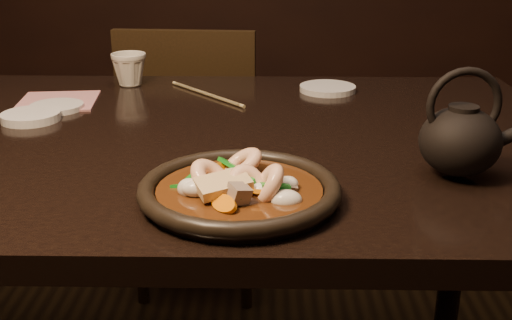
{
  "coord_description": "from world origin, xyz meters",
  "views": [
    {
      "loc": [
        0.24,
        -1.08,
        1.1
      ],
      "look_at": [
        0.23,
        -0.27,
        0.8
      ],
      "focal_mm": 45.0,
      "sensor_mm": 36.0,
      "label": 1
    }
  ],
  "objects_px": {
    "teapot": "(461,137)",
    "plate": "(239,191)",
    "table": "(134,173)",
    "chair": "(195,154)",
    "tea_cup": "(129,68)"
  },
  "relations": [
    {
      "from": "chair",
      "to": "plate",
      "type": "distance_m",
      "value": 1.06
    },
    {
      "from": "chair",
      "to": "teapot",
      "type": "relative_size",
      "value": 5.24
    },
    {
      "from": "tea_cup",
      "to": "chair",
      "type": "bearing_deg",
      "value": 73.65
    },
    {
      "from": "plate",
      "to": "teapot",
      "type": "xyz_separation_m",
      "value": [
        0.32,
        0.1,
        0.05
      ]
    },
    {
      "from": "chair",
      "to": "plate",
      "type": "bearing_deg",
      "value": 103.73
    },
    {
      "from": "table",
      "to": "tea_cup",
      "type": "bearing_deg",
      "value": 101.71
    },
    {
      "from": "chair",
      "to": "teapot",
      "type": "distance_m",
      "value": 1.09
    },
    {
      "from": "table",
      "to": "chair",
      "type": "distance_m",
      "value": 0.74
    },
    {
      "from": "plate",
      "to": "table",
      "type": "bearing_deg",
      "value": 125.12
    },
    {
      "from": "table",
      "to": "tea_cup",
      "type": "distance_m",
      "value": 0.38
    },
    {
      "from": "table",
      "to": "tea_cup",
      "type": "xyz_separation_m",
      "value": [
        -0.07,
        0.35,
        0.12
      ]
    },
    {
      "from": "table",
      "to": "plate",
      "type": "height_order",
      "value": "plate"
    },
    {
      "from": "teapot",
      "to": "plate",
      "type": "bearing_deg",
      "value": -168.3
    },
    {
      "from": "table",
      "to": "teapot",
      "type": "height_order",
      "value": "teapot"
    },
    {
      "from": "chair",
      "to": "tea_cup",
      "type": "bearing_deg",
      "value": 77.28
    }
  ]
}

